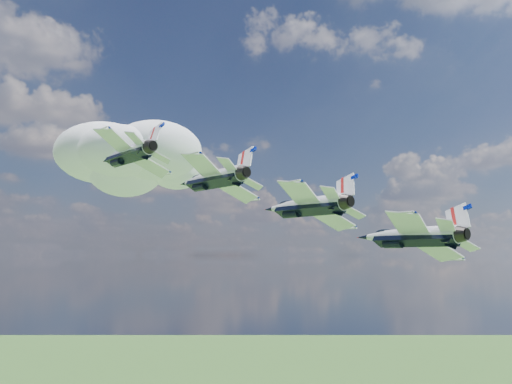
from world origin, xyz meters
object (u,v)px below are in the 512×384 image
jet_2 (304,206)px  jet_1 (211,179)px  jet_0 (126,154)px  jet_3 (407,236)px

jet_2 → jet_1: bearing=126.8°
jet_2 → jet_0: bearing=126.8°
jet_0 → jet_3: size_ratio=1.00×
jet_1 → jet_2: (8.15, -8.35, -3.63)m
jet_0 → jet_2: (16.30, -16.69, -7.26)m
jet_1 → jet_2: size_ratio=1.00×
jet_0 → jet_3: jet_0 is taller
jet_2 → jet_3: 12.22m
jet_3 → jet_0: bearing=126.8°
jet_0 → jet_1: jet_0 is taller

